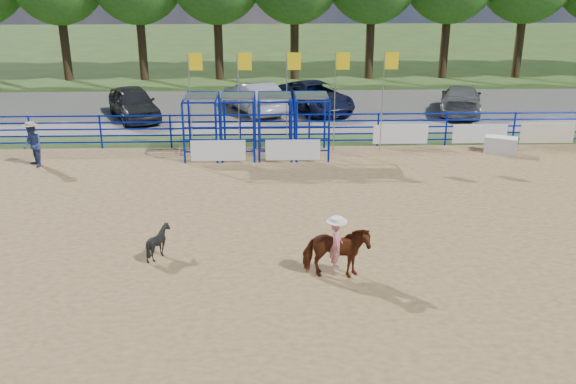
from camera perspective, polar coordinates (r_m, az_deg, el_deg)
The scene contains 13 objects.
ground at distance 18.87m, azimuth 3.76°, elevation -4.73°, with size 120.00×120.00×0.00m, color #395321.
arena_dirt at distance 18.87m, azimuth 3.76°, elevation -4.70°, with size 30.00×20.00×0.02m, color #9A7B4D.
gravel_strip at distance 34.95m, azimuth 1.17°, elevation 7.34°, with size 40.00×10.00×0.01m, color slate.
announcer_table at distance 28.64m, azimuth 18.38°, elevation 4.00°, with size 1.30×0.61×0.69m, color white.
horse_and_rider at distance 16.69m, azimuth 4.30°, elevation -5.00°, with size 1.81×0.95×2.39m.
calf at distance 18.26m, azimuth -11.43°, elevation -4.36°, with size 0.75×0.84×0.92m, color black.
spectator_cowboy at distance 27.22m, azimuth -21.75°, elevation 3.92°, with size 1.03×1.06×1.77m.
car_a at distance 33.76m, azimuth -13.56°, elevation 7.69°, with size 1.90×4.72×1.61m, color black.
car_b at distance 34.26m, azimuth -3.02°, elevation 8.42°, with size 1.69×4.86×1.60m, color gray.
car_c at distance 34.58m, azimuth 2.44°, elevation 8.46°, with size 2.50×5.41×1.50m, color #141833.
car_d at distance 35.16m, azimuth 15.13°, elevation 7.94°, with size 2.04×5.02×1.46m, color #58585B.
perimeter_fence at distance 18.56m, azimuth 3.82°, elevation -2.64°, with size 30.10×20.10×1.50m.
chute_assembly at distance 26.68m, azimuth -2.03°, elevation 5.87°, with size 19.32×2.41×4.20m.
Camera 1 is at (-1.76, -16.95, 8.10)m, focal length 40.00 mm.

